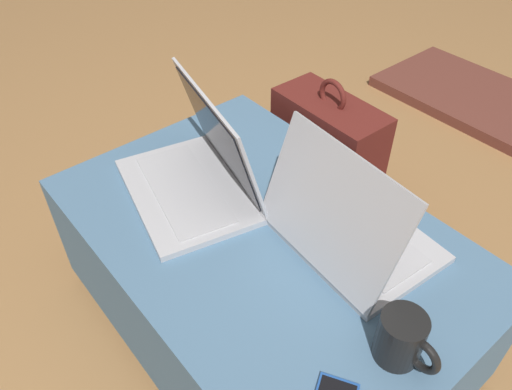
{
  "coord_description": "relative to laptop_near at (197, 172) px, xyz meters",
  "views": [
    {
      "loc": [
        0.59,
        -0.52,
        1.2
      ],
      "look_at": [
        -0.03,
        0.0,
        0.47
      ],
      "focal_mm": 35.0,
      "sensor_mm": 36.0,
      "label": 1
    }
  ],
  "objects": [
    {
      "name": "ground_plane",
      "position": [
        0.21,
        0.04,
        -0.44
      ],
      "size": [
        14.0,
        14.0,
        0.0
      ],
      "primitive_type": "plane",
      "color": "#9E7042"
    },
    {
      "name": "ottoman",
      "position": [
        0.21,
        0.04,
        -0.25
      ],
      "size": [
        0.98,
        0.66,
        0.39
      ],
      "color": "#2A3D4E",
      "rests_on": "ground_plane"
    },
    {
      "name": "laptop_near",
      "position": [
        0.0,
        0.0,
        0.0
      ],
      "size": [
        0.42,
        0.34,
        0.26
      ],
      "rotation": [
        0.0,
        0.0,
        -0.23
      ],
      "color": "#B7B7BC",
      "rests_on": "ottoman"
    },
    {
      "name": "laptop_far",
      "position": [
        0.35,
        0.14,
        -0.0
      ],
      "size": [
        0.36,
        0.29,
        0.26
      ],
      "rotation": [
        0.0,
        0.0,
        3.06
      ],
      "color": "#B7B7BC",
      "rests_on": "ottoman"
    },
    {
      "name": "backpack",
      "position": [
        -0.03,
        0.51,
        -0.24
      ],
      "size": [
        0.36,
        0.22,
        0.5
      ],
      "rotation": [
        0.0,
        0.0,
        3.13
      ],
      "color": "#5B1E19",
      "rests_on": "ground_plane"
    },
    {
      "name": "coffee_mug",
      "position": [
        0.6,
        0.01,
        -0.0
      ],
      "size": [
        0.12,
        0.08,
        0.1
      ],
      "color": "black",
      "rests_on": "ottoman"
    }
  ]
}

